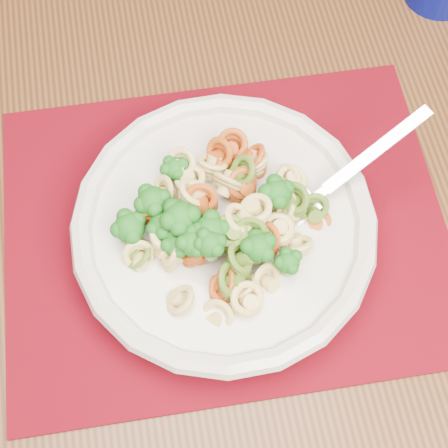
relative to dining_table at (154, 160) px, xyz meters
name	(u,v)px	position (x,y,z in m)	size (l,w,h in m)	color
dining_table	(154,160)	(0.00, 0.00, 0.00)	(1.52, 1.10, 0.72)	#593519
placemat	(226,229)	(0.03, -0.15, 0.10)	(0.41, 0.32, 0.00)	#59030C
pasta_bowl	(224,228)	(0.03, -0.16, 0.13)	(0.27, 0.27, 0.05)	beige
pasta_broccoli_heap	(224,221)	(0.03, -0.16, 0.15)	(0.23, 0.23, 0.06)	#D1B967
fork	(303,207)	(0.10, -0.17, 0.14)	(0.19, 0.02, 0.01)	silver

